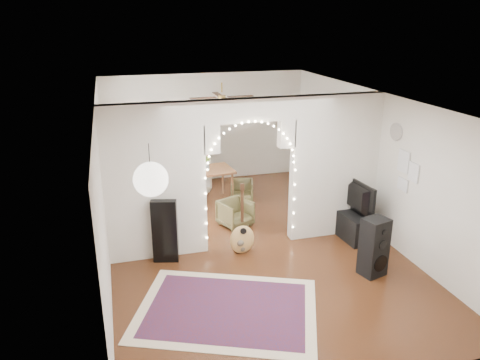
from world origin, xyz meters
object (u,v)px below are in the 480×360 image
object	(u,v)px
floor_speaker	(374,247)
dining_chair_left	(235,213)
bookcase	(183,162)
dining_table	(206,173)
dining_chair_right	(242,190)
media_console	(350,224)
acoustic_guitar	(242,228)

from	to	relation	value
floor_speaker	dining_chair_left	bearing A→B (deg)	108.51
bookcase	dining_chair_left	size ratio (longest dim) A/B	2.31
dining_table	dining_chair_right	bearing A→B (deg)	-15.15
media_console	dining_chair_right	world-z (taller)	media_console
floor_speaker	media_console	xyz separation A→B (m)	(0.31, 1.35, -0.24)
dining_table	dining_chair_right	xyz separation A→B (m)	(0.81, -0.14, -0.45)
acoustic_guitar	bookcase	xyz separation A→B (m)	(-0.46, 3.54, 0.19)
dining_chair_right	acoustic_guitar	bearing A→B (deg)	-90.22
acoustic_guitar	bookcase	bearing A→B (deg)	108.08
bookcase	dining_chair_right	size ratio (longest dim) A/B	2.65
floor_speaker	dining_table	world-z (taller)	floor_speaker
dining_table	dining_chair_left	world-z (taller)	dining_table
dining_chair_right	bookcase	bearing A→B (deg)	152.75
acoustic_guitar	dining_chair_right	xyz separation A→B (m)	(0.70, 2.46, -0.25)
floor_speaker	media_console	size ratio (longest dim) A/B	0.98
acoustic_guitar	media_console	xyz separation A→B (m)	(2.16, 0.09, -0.24)
acoustic_guitar	bookcase	world-z (taller)	bookcase
media_console	dining_table	xyz separation A→B (m)	(-2.26, 2.51, 0.43)
dining_table	acoustic_guitar	bearing A→B (deg)	-93.19
bookcase	dining_chair_left	distance (m)	2.50
bookcase	dining_table	world-z (taller)	bookcase
floor_speaker	bookcase	distance (m)	5.33
media_console	dining_chair_left	world-z (taller)	dining_chair_left
bookcase	dining_table	bearing A→B (deg)	-45.93
dining_chair_right	floor_speaker	bearing A→B (deg)	-57.21
floor_speaker	dining_table	bearing A→B (deg)	101.03
media_console	dining_chair_right	xyz separation A→B (m)	(-1.45, 2.37, -0.02)
floor_speaker	media_console	distance (m)	1.40
acoustic_guitar	dining_table	bearing A→B (deg)	103.09
floor_speaker	dining_chair_right	xyz separation A→B (m)	(-1.15, 3.72, -0.26)
dining_table	dining_chair_right	distance (m)	0.93
acoustic_guitar	floor_speaker	distance (m)	2.23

